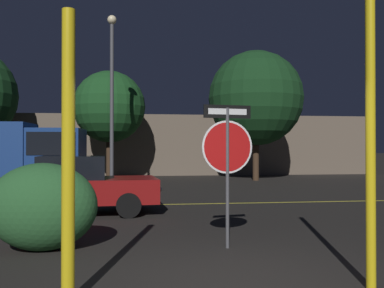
{
  "coord_description": "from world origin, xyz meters",
  "views": [
    {
      "loc": [
        -1.13,
        -5.05,
        1.67
      ],
      "look_at": [
        0.04,
        3.65,
        1.76
      ],
      "focal_mm": 40.0,
      "sensor_mm": 36.0,
      "label": 1
    }
  ],
  "objects_px": {
    "yellow_pole_left": "(68,156)",
    "street_lamp": "(112,85)",
    "passing_car_2": "(76,185)",
    "yellow_pole_right": "(371,141)",
    "hedge_bush_1": "(43,207)",
    "delivery_truck": "(17,152)",
    "tree_1": "(256,98)",
    "tree_2": "(109,107)",
    "stop_sign": "(227,148)"
  },
  "relations": [
    {
      "from": "tree_1",
      "to": "tree_2",
      "type": "relative_size",
      "value": 1.16
    },
    {
      "from": "yellow_pole_left",
      "to": "yellow_pole_right",
      "type": "distance_m",
      "value": 3.49
    },
    {
      "from": "stop_sign",
      "to": "tree_2",
      "type": "height_order",
      "value": "tree_2"
    },
    {
      "from": "stop_sign",
      "to": "delivery_truck",
      "type": "bearing_deg",
      "value": 111.17
    },
    {
      "from": "delivery_truck",
      "to": "tree_1",
      "type": "relative_size",
      "value": 0.84
    },
    {
      "from": "yellow_pole_left",
      "to": "passing_car_2",
      "type": "bearing_deg",
      "value": 96.73
    },
    {
      "from": "passing_car_2",
      "to": "delivery_truck",
      "type": "distance_m",
      "value": 8.06
    },
    {
      "from": "delivery_truck",
      "to": "street_lamp",
      "type": "height_order",
      "value": "street_lamp"
    },
    {
      "from": "yellow_pole_left",
      "to": "hedge_bush_1",
      "type": "xyz_separation_m",
      "value": [
        -0.78,
        2.53,
        -0.87
      ]
    },
    {
      "from": "stop_sign",
      "to": "hedge_bush_1",
      "type": "relative_size",
      "value": 1.36
    },
    {
      "from": "hedge_bush_1",
      "to": "tree_1",
      "type": "xyz_separation_m",
      "value": [
        7.71,
        14.21,
        3.54
      ]
    },
    {
      "from": "hedge_bush_1",
      "to": "delivery_truck",
      "type": "xyz_separation_m",
      "value": [
        -3.31,
        11.2,
        0.81
      ]
    },
    {
      "from": "yellow_pole_left",
      "to": "tree_2",
      "type": "xyz_separation_m",
      "value": [
        -0.62,
        18.34,
        2.28
      ]
    },
    {
      "from": "stop_sign",
      "to": "passing_car_2",
      "type": "bearing_deg",
      "value": 118.18
    },
    {
      "from": "yellow_pole_right",
      "to": "delivery_truck",
      "type": "relative_size",
      "value": 0.62
    },
    {
      "from": "yellow_pole_left",
      "to": "stop_sign",
      "type": "bearing_deg",
      "value": 45.59
    },
    {
      "from": "tree_1",
      "to": "tree_2",
      "type": "bearing_deg",
      "value": 168.07
    },
    {
      "from": "yellow_pole_left",
      "to": "street_lamp",
      "type": "distance_m",
      "value": 13.73
    },
    {
      "from": "yellow_pole_right",
      "to": "street_lamp",
      "type": "distance_m",
      "value": 14.17
    },
    {
      "from": "hedge_bush_1",
      "to": "passing_car_2",
      "type": "bearing_deg",
      "value": 89.71
    },
    {
      "from": "delivery_truck",
      "to": "street_lamp",
      "type": "bearing_deg",
      "value": 88.69
    },
    {
      "from": "street_lamp",
      "to": "tree_1",
      "type": "height_order",
      "value": "street_lamp"
    },
    {
      "from": "passing_car_2",
      "to": "delivery_truck",
      "type": "height_order",
      "value": "delivery_truck"
    },
    {
      "from": "yellow_pole_left",
      "to": "passing_car_2",
      "type": "xyz_separation_m",
      "value": [
        -0.76,
        6.43,
        -0.86
      ]
    },
    {
      "from": "street_lamp",
      "to": "tree_1",
      "type": "distance_m",
      "value": 7.89
    },
    {
      "from": "stop_sign",
      "to": "yellow_pole_left",
      "type": "bearing_deg",
      "value": -142.24
    },
    {
      "from": "stop_sign",
      "to": "yellow_pole_right",
      "type": "relative_size",
      "value": 0.68
    },
    {
      "from": "yellow_pole_right",
      "to": "tree_1",
      "type": "distance_m",
      "value": 17.24
    },
    {
      "from": "stop_sign",
      "to": "passing_car_2",
      "type": "height_order",
      "value": "stop_sign"
    },
    {
      "from": "yellow_pole_left",
      "to": "hedge_bush_1",
      "type": "height_order",
      "value": "yellow_pole_left"
    },
    {
      "from": "street_lamp",
      "to": "hedge_bush_1",
      "type": "bearing_deg",
      "value": -92.83
    },
    {
      "from": "stop_sign",
      "to": "yellow_pole_right",
      "type": "bearing_deg",
      "value": -69.13
    },
    {
      "from": "delivery_truck",
      "to": "yellow_pole_right",
      "type": "bearing_deg",
      "value": 31.71
    },
    {
      "from": "hedge_bush_1",
      "to": "street_lamp",
      "type": "relative_size",
      "value": 0.24
    },
    {
      "from": "yellow_pole_right",
      "to": "tree_2",
      "type": "height_order",
      "value": "tree_2"
    },
    {
      "from": "yellow_pole_right",
      "to": "tree_2",
      "type": "distance_m",
      "value": 18.88
    },
    {
      "from": "stop_sign",
      "to": "street_lamp",
      "type": "relative_size",
      "value": 0.33
    },
    {
      "from": "delivery_truck",
      "to": "tree_1",
      "type": "height_order",
      "value": "tree_1"
    },
    {
      "from": "street_lamp",
      "to": "tree_1",
      "type": "relative_size",
      "value": 1.08
    },
    {
      "from": "stop_sign",
      "to": "passing_car_2",
      "type": "relative_size",
      "value": 0.57
    },
    {
      "from": "passing_car_2",
      "to": "tree_1",
      "type": "distance_m",
      "value": 13.34
    },
    {
      "from": "passing_car_2",
      "to": "tree_1",
      "type": "bearing_deg",
      "value": 139.24
    },
    {
      "from": "yellow_pole_right",
      "to": "hedge_bush_1",
      "type": "xyz_separation_m",
      "value": [
        -4.27,
        2.5,
        -1.04
      ]
    },
    {
      "from": "yellow_pole_right",
      "to": "hedge_bush_1",
      "type": "relative_size",
      "value": 1.99
    },
    {
      "from": "delivery_truck",
      "to": "passing_car_2",
      "type": "bearing_deg",
      "value": 27.3
    },
    {
      "from": "passing_car_2",
      "to": "street_lamp",
      "type": "height_order",
      "value": "street_lamp"
    },
    {
      "from": "yellow_pole_left",
      "to": "tree_1",
      "type": "distance_m",
      "value": 18.31
    },
    {
      "from": "tree_1",
      "to": "tree_2",
      "type": "xyz_separation_m",
      "value": [
        -7.55,
        1.6,
        -0.39
      ]
    },
    {
      "from": "delivery_truck",
      "to": "tree_1",
      "type": "bearing_deg",
      "value": 108.03
    },
    {
      "from": "street_lamp",
      "to": "stop_sign",
      "type": "bearing_deg",
      "value": -77.44
    }
  ]
}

